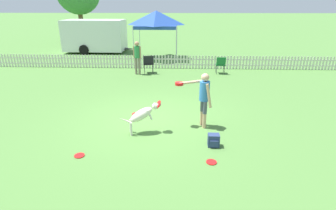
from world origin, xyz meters
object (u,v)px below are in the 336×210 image
frisbee_midfield (211,162)px  canopy_tent_main (156,19)px  frisbee_near_dog (79,156)px  folding_chair_center (221,64)px  equipment_trailer (95,35)px  backpack_on_grass (214,140)px  spectator_standing (137,55)px  handler_person (203,94)px  frisbee_near_handler (136,114)px  leaping_dog (143,114)px  folding_chair_blue_left (148,63)px

frisbee_midfield → canopy_tent_main: canopy_tent_main is taller
frisbee_near_dog → canopy_tent_main: 12.35m
folding_chair_center → equipment_trailer: (-8.33, 6.37, 0.70)m
backpack_on_grass → spectator_standing: (-2.98, 7.17, 0.84)m
frisbee_midfield → spectator_standing: (-2.85, 7.91, 0.99)m
frisbee_midfield → canopy_tent_main: bearing=100.4°
frisbee_midfield → canopy_tent_main: (-2.24, 12.22, 2.45)m
handler_person → frisbee_near_handler: handler_person is taller
frisbee_near_handler → canopy_tent_main: canopy_tent_main is taller
folding_chair_center → canopy_tent_main: 5.73m
leaping_dog → frisbee_midfield: 2.29m
leaping_dog → frisbee_midfield: leaping_dog is taller
handler_person → folding_chair_center: size_ratio=1.80×
folding_chair_blue_left → spectator_standing: 0.72m
equipment_trailer → frisbee_near_dog: bearing=-74.3°
equipment_trailer → canopy_tent_main: bearing=-25.9°
frisbee_near_dog → folding_chair_blue_left: bearing=84.8°
frisbee_near_handler → frisbee_midfield: 3.43m
folding_chair_blue_left → frisbee_near_dog: bearing=76.3°
canopy_tent_main → folding_chair_blue_left: bearing=-91.1°
leaping_dog → spectator_standing: bearing=174.2°
frisbee_midfield → spectator_standing: spectator_standing is taller
handler_person → frisbee_near_dog: 3.58m
frisbee_midfield → folding_chair_blue_left: 8.48m
frisbee_midfield → canopy_tent_main: size_ratio=0.08×
frisbee_near_dog → leaping_dog: bearing=43.7°
frisbee_near_dog → spectator_standing: spectator_standing is taller
handler_person → frisbee_near_handler: bearing=53.0°
frisbee_near_handler → frisbee_midfield: size_ratio=1.00×
handler_person → backpack_on_grass: size_ratio=4.92×
frisbee_near_handler → spectator_standing: 5.36m
frisbee_near_handler → handler_person: bearing=-21.3°
frisbee_midfield → folding_chair_center: (1.35, 8.20, 0.51)m
frisbee_near_dog → frisbee_midfield: same height
canopy_tent_main → folding_chair_center: bearing=-48.2°
frisbee_near_handler → spectator_standing: bearing=97.8°
canopy_tent_main → frisbee_near_dog: bearing=-93.8°
folding_chair_blue_left → spectator_standing: (-0.53, -0.23, 0.44)m
leaping_dog → canopy_tent_main: (-0.52, 10.80, 1.92)m
backpack_on_grass → spectator_standing: 7.81m
leaping_dog → equipment_trailer: bearing=-173.8°
frisbee_near_handler → frisbee_midfield: same height
handler_person → folding_chair_blue_left: (-2.24, 6.25, -0.42)m
handler_person → leaping_dog: handler_person is taller
frisbee_near_dog → frisbee_midfield: bearing=-2.7°
canopy_tent_main → equipment_trailer: 5.43m
leaping_dog → spectator_standing: spectator_standing is taller
spectator_standing → handler_person: bearing=129.0°
frisbee_midfield → equipment_trailer: size_ratio=0.05×
leaping_dog → backpack_on_grass: leaping_dog is taller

